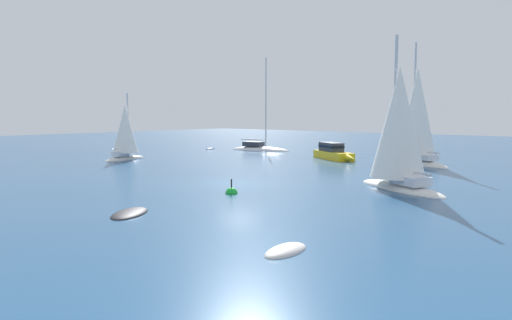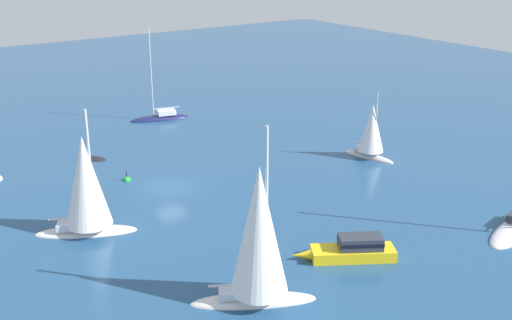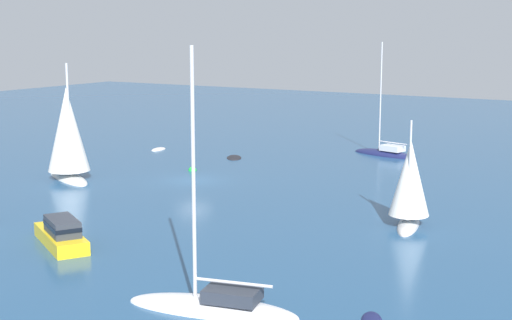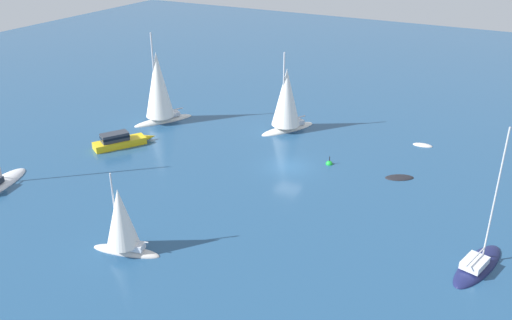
{
  "view_description": "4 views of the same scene",
  "coord_description": "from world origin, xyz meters",
  "px_view_note": "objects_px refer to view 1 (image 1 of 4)",
  "views": [
    {
      "loc": [
        -20.83,
        22.73,
        4.48
      ],
      "look_at": [
        2.71,
        -4.83,
        0.96
      ],
      "focal_mm": 33.88,
      "sensor_mm": 36.0,
      "label": 1
    },
    {
      "loc": [
        -22.07,
        -44.3,
        20.08
      ],
      "look_at": [
        8.79,
        -0.1,
        0.57
      ],
      "focal_mm": 43.9,
      "sensor_mm": 36.0,
      "label": 2
    },
    {
      "loc": [
        33.44,
        -46.58,
        11.72
      ],
      "look_at": [
        5.25,
        0.74,
        1.99
      ],
      "focal_mm": 52.6,
      "sensor_mm": 36.0,
      "label": 3
    },
    {
      "loc": [
        43.9,
        20.06,
        23.11
      ],
      "look_at": [
        2.57,
        -2.27,
        1.27
      ],
      "focal_mm": 38.0,
      "sensor_mm": 36.0,
      "label": 4
    }
  ],
  "objects_px": {
    "yacht": "(417,119)",
    "yacht_1": "(260,149)",
    "rib": "(210,149)",
    "dinghy": "(130,214)",
    "powerboat": "(334,152)",
    "sailboat": "(125,135)",
    "channel_buoy": "(231,194)",
    "sailboat_1": "(399,132)",
    "skiff": "(286,252)"
  },
  "relations": [
    {
      "from": "sailboat",
      "to": "powerboat",
      "type": "bearing_deg",
      "value": -61.71
    },
    {
      "from": "rib",
      "to": "dinghy",
      "type": "bearing_deg",
      "value": 17.47
    },
    {
      "from": "yacht_1",
      "to": "channel_buoy",
      "type": "bearing_deg",
      "value": -65.71
    },
    {
      "from": "sailboat_1",
      "to": "channel_buoy",
      "type": "height_order",
      "value": "sailboat_1"
    },
    {
      "from": "sailboat_1",
      "to": "rib",
      "type": "bearing_deg",
      "value": 2.24
    },
    {
      "from": "dinghy",
      "to": "powerboat",
      "type": "height_order",
      "value": "powerboat"
    },
    {
      "from": "powerboat",
      "to": "dinghy",
      "type": "bearing_deg",
      "value": -45.61
    },
    {
      "from": "yacht_1",
      "to": "sailboat",
      "type": "bearing_deg",
      "value": -110.88
    },
    {
      "from": "yacht_1",
      "to": "dinghy",
      "type": "bearing_deg",
      "value": -71.78
    },
    {
      "from": "sailboat",
      "to": "powerboat",
      "type": "distance_m",
      "value": 20.33
    },
    {
      "from": "sailboat_1",
      "to": "rib",
      "type": "relative_size",
      "value": 4.4
    },
    {
      "from": "yacht_1",
      "to": "powerboat",
      "type": "distance_m",
      "value": 13.14
    },
    {
      "from": "skiff",
      "to": "powerboat",
      "type": "distance_m",
      "value": 32.48
    },
    {
      "from": "dinghy",
      "to": "powerboat",
      "type": "bearing_deg",
      "value": 161.6
    },
    {
      "from": "sailboat",
      "to": "rib",
      "type": "xyz_separation_m",
      "value": [
        3.77,
        -15.03,
        -2.44
      ]
    },
    {
      "from": "dinghy",
      "to": "powerboat",
      "type": "xyz_separation_m",
      "value": [
        6.75,
        -28.31,
        0.66
      ]
    },
    {
      "from": "sailboat",
      "to": "skiff",
      "type": "distance_m",
      "value": 34.14
    },
    {
      "from": "sailboat_1",
      "to": "dinghy",
      "type": "xyz_separation_m",
      "value": [
        5.99,
        14.74,
        -3.38
      ]
    },
    {
      "from": "yacht",
      "to": "channel_buoy",
      "type": "height_order",
      "value": "yacht"
    },
    {
      "from": "yacht",
      "to": "channel_buoy",
      "type": "relative_size",
      "value": 9.43
    },
    {
      "from": "powerboat",
      "to": "rib",
      "type": "bearing_deg",
      "value": -153.41
    },
    {
      "from": "sailboat",
      "to": "dinghy",
      "type": "height_order",
      "value": "sailboat"
    },
    {
      "from": "yacht_1",
      "to": "skiff",
      "type": "height_order",
      "value": "yacht_1"
    },
    {
      "from": "yacht",
      "to": "skiff",
      "type": "height_order",
      "value": "yacht"
    },
    {
      "from": "yacht",
      "to": "powerboat",
      "type": "distance_m",
      "value": 8.71
    },
    {
      "from": "dinghy",
      "to": "channel_buoy",
      "type": "xyz_separation_m",
      "value": [
        0.31,
        -6.95,
        0.01
      ]
    },
    {
      "from": "channel_buoy",
      "to": "powerboat",
      "type": "bearing_deg",
      "value": -73.23
    },
    {
      "from": "sailboat",
      "to": "channel_buoy",
      "type": "height_order",
      "value": "sailboat"
    },
    {
      "from": "yacht",
      "to": "sailboat_1",
      "type": "bearing_deg",
      "value": 137.51
    },
    {
      "from": "sailboat",
      "to": "yacht_1",
      "type": "xyz_separation_m",
      "value": [
        -2.42,
        -17.29,
        -2.27
      ]
    },
    {
      "from": "dinghy",
      "to": "skiff",
      "type": "bearing_deg",
      "value": 57.05
    },
    {
      "from": "sailboat_1",
      "to": "skiff",
      "type": "bearing_deg",
      "value": 128.58
    },
    {
      "from": "powerboat",
      "to": "channel_buoy",
      "type": "distance_m",
      "value": 22.31
    },
    {
      "from": "skiff",
      "to": "channel_buoy",
      "type": "height_order",
      "value": "channel_buoy"
    },
    {
      "from": "sailboat",
      "to": "channel_buoy",
      "type": "bearing_deg",
      "value": -123.76
    },
    {
      "from": "yacht",
      "to": "yacht_1",
      "type": "relative_size",
      "value": 0.96
    },
    {
      "from": "rib",
      "to": "dinghy",
      "type": "relative_size",
      "value": 0.71
    },
    {
      "from": "sailboat",
      "to": "yacht_1",
      "type": "distance_m",
      "value": 17.61
    },
    {
      "from": "rib",
      "to": "yacht_1",
      "type": "xyz_separation_m",
      "value": [
        -6.18,
        -2.26,
        0.17
      ]
    },
    {
      "from": "sailboat",
      "to": "sailboat_1",
      "type": "relative_size",
      "value": 0.72
    },
    {
      "from": "channel_buoy",
      "to": "dinghy",
      "type": "bearing_deg",
      "value": 92.58
    },
    {
      "from": "sailboat_1",
      "to": "dinghy",
      "type": "distance_m",
      "value": 16.26
    },
    {
      "from": "sailboat",
      "to": "rib",
      "type": "bearing_deg",
      "value": 0.23
    },
    {
      "from": "rib",
      "to": "channel_buoy",
      "type": "distance_m",
      "value": 34.0
    },
    {
      "from": "sailboat_1",
      "to": "yacht_1",
      "type": "xyz_separation_m",
      "value": [
        25.33,
        -17.28,
        -3.21
      ]
    },
    {
      "from": "sailboat",
      "to": "sailboat_1",
      "type": "xyz_separation_m",
      "value": [
        -27.75,
        -0.01,
        0.94
      ]
    },
    {
      "from": "sailboat_1",
      "to": "channel_buoy",
      "type": "distance_m",
      "value": 10.57
    },
    {
      "from": "rib",
      "to": "yacht_1",
      "type": "distance_m",
      "value": 6.59
    },
    {
      "from": "rib",
      "to": "sailboat_1",
      "type": "bearing_deg",
      "value": 41.36
    },
    {
      "from": "sailboat",
      "to": "yacht",
      "type": "distance_m",
      "value": 27.13
    }
  ]
}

